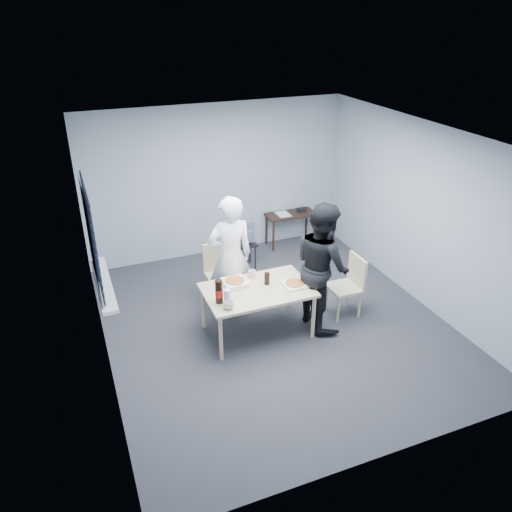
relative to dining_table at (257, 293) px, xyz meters
name	(u,v)px	position (x,y,z in m)	size (l,w,h in m)	color
room	(94,244)	(-1.90, 0.50, 0.82)	(5.00, 5.00, 5.00)	#303035
dining_table	(257,293)	(0.00, 0.00, 0.00)	(1.40, 0.88, 0.68)	beige
chair_far	(219,269)	(-0.20, 1.00, -0.11)	(0.42, 0.42, 0.89)	beige
chair_right	(350,282)	(1.38, -0.03, -0.11)	(0.42, 0.42, 0.89)	beige
person_white	(230,257)	(-0.16, 0.61, 0.27)	(0.65, 0.42, 1.77)	white
person_black	(322,266)	(0.89, -0.08, 0.27)	(0.86, 0.47, 1.77)	black
side_table	(291,217)	(1.61, 2.38, -0.10)	(0.90, 0.40, 0.60)	black
stool	(246,248)	(0.52, 1.82, -0.27)	(0.33, 0.33, 0.46)	black
backpack	(246,233)	(0.52, 1.81, 0.02)	(0.27, 0.20, 0.38)	slate
pizza_box_a	(235,283)	(-0.24, 0.21, 0.10)	(0.30, 0.30, 0.07)	white
pizza_box_b	(295,284)	(0.49, -0.09, 0.08)	(0.29, 0.29, 0.04)	white
mug_a	(229,305)	(-0.49, -0.31, 0.11)	(0.12, 0.12, 0.10)	silver
mug_b	(252,274)	(0.05, 0.33, 0.11)	(0.10, 0.10, 0.09)	silver
cola_glass	(267,279)	(0.16, 0.08, 0.14)	(0.07, 0.07, 0.16)	black
soda_bottle	(219,292)	(-0.56, -0.13, 0.21)	(0.10, 0.10, 0.31)	black
plastic_cups	(227,297)	(-0.48, -0.19, 0.16)	(0.08, 0.08, 0.19)	silver
rubber_band	(287,294)	(0.31, -0.26, 0.06)	(0.05, 0.05, 0.00)	red
papers	(283,214)	(1.46, 2.40, -0.02)	(0.22, 0.30, 0.01)	white
black_box	(302,210)	(1.83, 2.40, 0.01)	(0.15, 0.11, 0.06)	black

